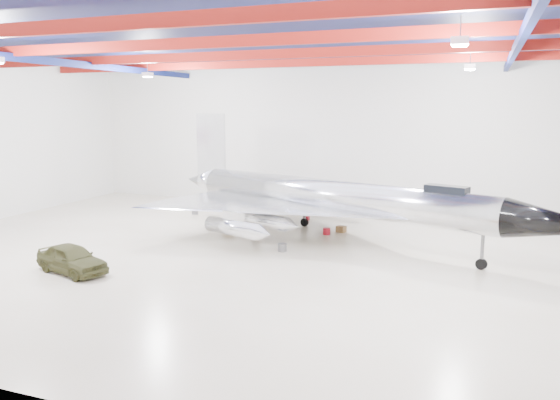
% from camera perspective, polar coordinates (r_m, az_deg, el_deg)
% --- Properties ---
extents(floor, '(40.00, 40.00, 0.00)m').
position_cam_1_polar(floor, '(28.53, -2.85, -5.74)').
color(floor, beige).
rests_on(floor, ground).
extents(wall_back, '(40.00, 0.00, 40.00)m').
position_cam_1_polar(wall_back, '(41.75, 5.30, 6.77)').
color(wall_back, silver).
rests_on(wall_back, floor).
extents(ceiling, '(40.00, 40.00, 0.00)m').
position_cam_1_polar(ceiling, '(27.72, -3.05, 16.75)').
color(ceiling, '#0A0F38').
rests_on(ceiling, wall_back).
extents(ceiling_structure, '(39.50, 29.50, 1.08)m').
position_cam_1_polar(ceiling_structure, '(27.65, -3.04, 15.36)').
color(ceiling_structure, maroon).
rests_on(ceiling_structure, ceiling).
extents(jet_aircraft, '(25.42, 19.02, 7.16)m').
position_cam_1_polar(jet_aircraft, '(30.83, 5.50, -0.13)').
color(jet_aircraft, silver).
rests_on(jet_aircraft, floor).
extents(jeep, '(4.24, 2.63, 1.35)m').
position_cam_1_polar(jeep, '(27.06, -20.92, -5.75)').
color(jeep, '#3C3C1E').
rests_on(jeep, floor).
extents(crate_ply, '(0.69, 0.63, 0.39)m').
position_cam_1_polar(crate_ply, '(34.59, -3.83, -2.68)').
color(crate_ply, olive).
rests_on(crate_ply, floor).
extents(toolbox_red, '(0.43, 0.37, 0.27)m').
position_cam_1_polar(toolbox_red, '(37.16, 2.77, -1.90)').
color(toolbox_red, '#A6101F').
rests_on(toolbox_red, floor).
extents(engine_drum, '(0.59, 0.59, 0.42)m').
position_cam_1_polar(engine_drum, '(29.09, 0.24, -4.99)').
color(engine_drum, '#59595B').
rests_on(engine_drum, floor).
extents(parts_bin, '(0.65, 0.58, 0.38)m').
position_cam_1_polar(parts_bin, '(33.74, 6.41, -3.04)').
color(parts_bin, olive).
rests_on(parts_bin, floor).
extents(crate_small, '(0.50, 0.45, 0.29)m').
position_cam_1_polar(crate_small, '(39.61, -8.88, -1.27)').
color(crate_small, '#59595B').
rests_on(crate_small, floor).
extents(tool_chest, '(0.59, 0.59, 0.40)m').
position_cam_1_polar(tool_chest, '(33.01, 4.89, -3.28)').
color(tool_chest, '#A6101F').
rests_on(tool_chest, floor).
extents(oil_barrel, '(0.72, 0.65, 0.42)m').
position_cam_1_polar(oil_barrel, '(33.49, -5.44, -3.09)').
color(oil_barrel, olive).
rests_on(oil_barrel, floor).
extents(spares_box, '(0.44, 0.44, 0.34)m').
position_cam_1_polar(spares_box, '(37.74, 2.68, -1.66)').
color(spares_box, '#59595B').
rests_on(spares_box, floor).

